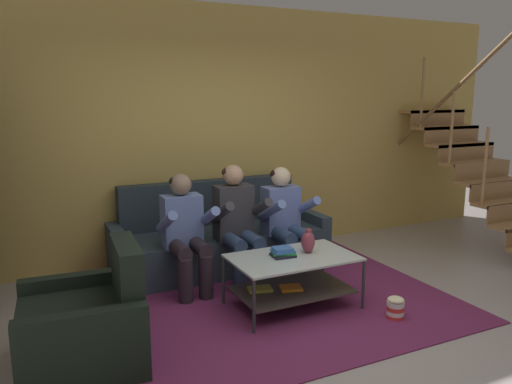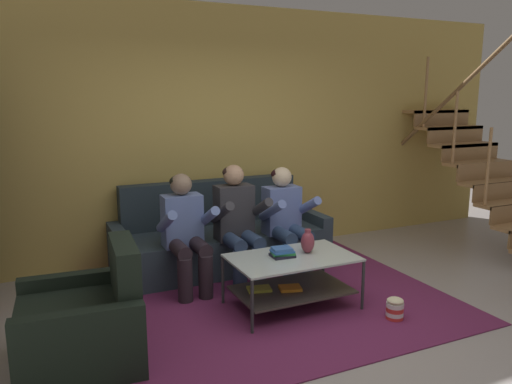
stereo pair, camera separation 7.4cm
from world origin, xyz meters
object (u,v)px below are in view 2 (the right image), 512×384
person_seated_middle (238,220)px  popcorn_tub (395,309)px  couch (220,240)px  person_seated_left (186,229)px  coffee_table (291,274)px  armchair (85,325)px  book_stack (282,252)px  person_seated_right (286,217)px  vase (308,242)px

person_seated_middle → popcorn_tub: person_seated_middle is taller
couch → person_seated_left: size_ratio=2.04×
coffee_table → armchair: size_ratio=1.24×
couch → book_stack: bearing=-85.2°
person_seated_middle → coffee_table: person_seated_middle is taller
person_seated_left → book_stack: person_seated_left is taller
person_seated_right → vase: size_ratio=5.14×
couch → popcorn_tub: 2.11m
person_seated_middle → vase: person_seated_middle is taller
vase → book_stack: 0.27m
person_seated_middle → armchair: (-1.61, -0.99, -0.37)m
couch → book_stack: 1.31m
coffee_table → book_stack: book_stack is taller
person_seated_left → coffee_table: size_ratio=1.03×
couch → person_seated_left: (-0.55, -0.53, 0.33)m
couch → person_seated_right: size_ratio=2.04×
vase → armchair: bearing=-173.1°
couch → vase: 1.36m
person_seated_middle → book_stack: bearing=-81.8°
person_seated_left → book_stack: bearing=-48.6°
person_seated_middle → vase: 0.84m
armchair → popcorn_tub: 2.52m
couch → person_seated_right: person_seated_right is taller
popcorn_tub → armchair: bearing=170.9°
coffee_table → person_seated_left: bearing=133.1°
vase → popcorn_tub: size_ratio=1.12×
couch → person_seated_middle: (0.00, -0.53, 0.35)m
couch → person_seated_right: bearing=-44.1°
couch → person_seated_right: (0.55, -0.53, 0.32)m
person_seated_right → vase: person_seated_right is taller
person_seated_left → armchair: bearing=-137.0°
person_seated_left → coffee_table: bearing=-46.9°
couch → person_seated_right: 0.83m
coffee_table → vase: 0.33m
couch → vase: bearing=-73.9°
person_seated_right → popcorn_tub: (0.32, -1.38, -0.53)m
coffee_table → popcorn_tub: 0.94m
person_seated_right → couch: bearing=135.9°
armchair → vase: bearing=6.9°
person_seated_right → coffee_table: bearing=-115.3°
couch → popcorn_tub: (0.87, -1.92, -0.20)m
person_seated_middle → vase: (0.37, -0.75, -0.07)m
person_seated_left → vase: person_seated_left is taller
person_seated_middle → book_stack: size_ratio=5.28×
person_seated_middle → armchair: bearing=-148.4°
couch → armchair: 2.22m
popcorn_tub → coffee_table: bearing=138.9°
book_stack → popcorn_tub: book_stack is taller
book_stack → coffee_table: bearing=-26.0°
vase → person_seated_right: bearing=76.3°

